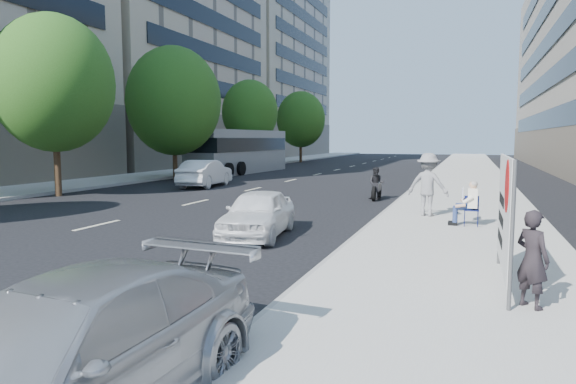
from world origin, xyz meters
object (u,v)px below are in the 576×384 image
at_px(pedestrian_woman, 532,259).
at_px(parked_sedan, 65,356).
at_px(white_sedan_near, 258,213).
at_px(motorcycle, 377,185).
at_px(protest_banner, 505,212).
at_px(white_sedan_mid, 205,173).
at_px(seated_protester, 468,201).
at_px(jogger, 428,185).
at_px(bus, 240,152).

relative_size(pedestrian_woman, parked_sedan, 0.31).
bearing_deg(parked_sedan, pedestrian_woman, 51.48).
xyz_separation_m(white_sedan_near, motorcycle, (1.59, 9.52, 0.00)).
bearing_deg(parked_sedan, protest_banner, 60.23).
xyz_separation_m(white_sedan_near, white_sedan_mid, (-8.40, 12.44, 0.10)).
xyz_separation_m(seated_protester, jogger, (-1.23, 1.55, 0.30)).
xyz_separation_m(seated_protester, white_sedan_near, (-5.36, -2.80, -0.24)).
height_order(jogger, bus, bus).
bearing_deg(white_sedan_near, protest_banner, -36.59).
distance_m(pedestrian_woman, white_sedan_mid, 22.45).
bearing_deg(motorcycle, white_sedan_near, -102.45).
bearing_deg(motorcycle, protest_banner, -74.10).
bearing_deg(pedestrian_woman, bus, -14.11).
bearing_deg(bus, motorcycle, -43.92).
height_order(jogger, parked_sedan, jogger).
height_order(seated_protester, bus, bus).
distance_m(seated_protester, white_sedan_mid, 16.81).
xyz_separation_m(pedestrian_woman, parked_sedan, (-4.31, -4.65, -0.20)).
height_order(protest_banner, motorcycle, protest_banner).
relative_size(jogger, protest_banner, 0.67).
distance_m(protest_banner, white_sedan_near, 6.86).
relative_size(seated_protester, pedestrian_woman, 0.89).
bearing_deg(white_sedan_mid, bus, -80.79).
xyz_separation_m(seated_protester, protest_banner, (0.61, -6.09, 0.53)).
relative_size(seated_protester, bus, 0.11).
relative_size(protest_banner, parked_sedan, 0.65).
relative_size(pedestrian_woman, bus, 0.12).
bearing_deg(jogger, pedestrian_woman, 114.88).
bearing_deg(seated_protester, white_sedan_near, -152.46).
distance_m(seated_protester, motorcycle, 7.71).
height_order(white_sedan_near, white_sedan_mid, white_sedan_mid).
bearing_deg(white_sedan_mid, motorcycle, 157.71).
distance_m(white_sedan_mid, motorcycle, 10.41).
bearing_deg(white_sedan_mid, pedestrian_woman, 124.90).
distance_m(protest_banner, bus, 32.00).
xyz_separation_m(pedestrian_woman, protest_banner, (-0.33, 1.23, 0.52)).
bearing_deg(protest_banner, white_sedan_mid, 132.42).
xyz_separation_m(protest_banner, parked_sedan, (-3.98, -5.88, -0.72)).
xyz_separation_m(jogger, bus, (-15.56, 19.21, 0.47)).
distance_m(pedestrian_woman, protest_banner, 1.38).
bearing_deg(protest_banner, white_sedan_near, 151.08).
bearing_deg(parked_sedan, bus, 116.61).
bearing_deg(protest_banner, seated_protester, 95.70).
bearing_deg(seated_protester, parked_sedan, -105.72).
bearing_deg(white_sedan_near, white_sedan_mid, 116.38).
relative_size(parked_sedan, white_sedan_mid, 1.05).
height_order(pedestrian_woman, protest_banner, protest_banner).
relative_size(jogger, motorcycle, 1.00).
bearing_deg(jogger, parked_sedan, 92.16).
relative_size(protest_banner, motorcycle, 1.50).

